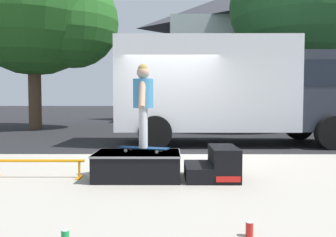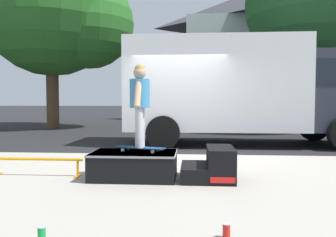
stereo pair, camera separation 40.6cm
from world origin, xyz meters
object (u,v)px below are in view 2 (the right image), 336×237
soda_can_b (226,231)px  box_truck (247,87)px  skater_kid (140,98)px  soda_can (42,234)px  skate_box (134,164)px  skateboard (140,148)px  street_tree_main (321,5)px  grind_rail (37,162)px  kicker_ramp (212,166)px  street_tree_neighbour (59,10)px

soda_can_b → box_truck: size_ratio=0.02×
skater_kid → soda_can: skater_kid is taller
skater_kid → box_truck: bearing=64.4°
skate_box → skateboard: (0.09, 0.04, 0.24)m
skateboard → street_tree_main: bearing=57.6°
grind_rail → skateboard: bearing=-0.2°
kicker_ramp → street_tree_neighbour: street_tree_neighbour is taller
soda_can_b → skater_kid: bearing=116.4°
kicker_ramp → soda_can_b: 2.17m
skate_box → kicker_ramp: 1.18m
street_tree_main → skate_box: bearing=-122.7°
soda_can → street_tree_neighbour: bearing=111.1°
skate_box → skater_kid: skater_kid is taller
skater_kid → street_tree_main: size_ratio=0.15×
grind_rail → skater_kid: 1.92m
soda_can_b → box_truck: 7.46m
kicker_ramp → soda_can_b: size_ratio=6.57×
kicker_ramp → grind_rail: kicker_ramp is taller
grind_rail → skater_kid: (1.64, -0.01, 1.00)m
skateboard → box_truck: (2.38, 4.98, 1.12)m
skater_kid → soda_can_b: 2.72m
grind_rail → street_tree_main: size_ratio=0.18×
skateboard → skater_kid: bearing=-97.1°
skateboard → street_tree_neighbour: bearing=117.6°
skate_box → street_tree_neighbour: (-5.25, 10.26, 5.09)m
soda_can → box_truck: box_truck is taller
skateboard → soda_can: 2.47m
skater_kid → street_tree_neighbour: (-5.33, 10.22, 4.09)m
soda_can_b → skate_box: bearing=118.6°
skate_box → street_tree_neighbour: size_ratio=0.15×
kicker_ramp → grind_rail: bearing=179.0°
skater_kid → street_tree_main: (6.04, 9.52, 3.91)m
skate_box → skateboard: skateboard is taller
skateboard → soda_can_b: skateboard is taller
skater_kid → skateboard: bearing=82.9°
kicker_ramp → street_tree_neighbour: (-6.43, 10.26, 5.10)m
skate_box → skater_kid: size_ratio=1.02×
grind_rail → soda_can_b: 3.52m
grind_rail → soda_can: bearing=-63.8°
street_tree_main → street_tree_neighbour: size_ratio=0.93×
soda_can → soda_can_b: size_ratio=1.00×
skateboard → soda_can: size_ratio=6.38×
skateboard → grind_rail: bearing=179.8°
skateboard → soda_can: skateboard is taller
soda_can_b → street_tree_main: size_ratio=0.02×
box_truck → kicker_ramp: bearing=-104.4°
skate_box → soda_can_b: 2.48m
kicker_ramp → grind_rail: (-2.73, 0.05, 0.01)m
soda_can → soda_can_b: same height
grind_rail → skater_kid: bearing=-0.2°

